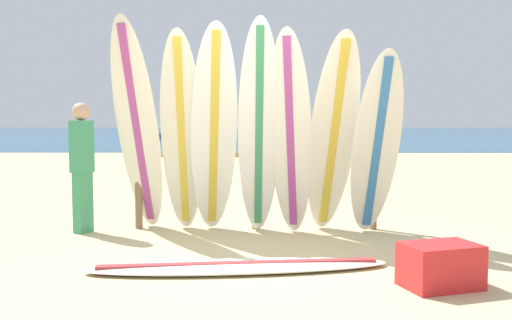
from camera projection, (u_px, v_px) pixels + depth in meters
ground_plane at (258, 262)px, 5.31m from camera, size 120.00×120.00×0.00m
ocean_water at (264, 132)px, 63.15m from camera, size 120.00×80.00×0.01m
surfboard_rack at (256, 172)px, 6.90m from camera, size 3.04×0.09×1.09m
surfboard_leaning_far_left at (138, 128)px, 6.61m from camera, size 0.65×1.05×2.54m
surfboard_leaning_left at (182, 134)px, 6.59m from camera, size 0.52×0.82×2.40m
surfboard_leaning_center_left at (214, 131)px, 6.57m from camera, size 0.69×0.87×2.48m
surfboard_leaning_center at (259, 129)px, 6.44m from camera, size 0.53×0.80×2.51m
surfboard_leaning_center_right at (291, 134)px, 6.43m from camera, size 0.62×0.75×2.40m
surfboard_leaning_right at (333, 136)px, 6.46m from camera, size 0.72×1.10×2.35m
surfboard_leaning_far_right at (376, 145)px, 6.41m from camera, size 0.69×0.85×2.15m
surfboard_lying_on_sand at (239, 266)px, 5.03m from camera, size 2.80×0.86×0.08m
beachgoer_standing at (82, 162)px, 6.66m from camera, size 0.26×0.30×1.57m
small_boat_offshore at (170, 135)px, 42.62m from camera, size 2.16×2.09×0.71m
cooler_box at (440, 266)px, 4.50m from camera, size 0.69×0.57×0.36m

